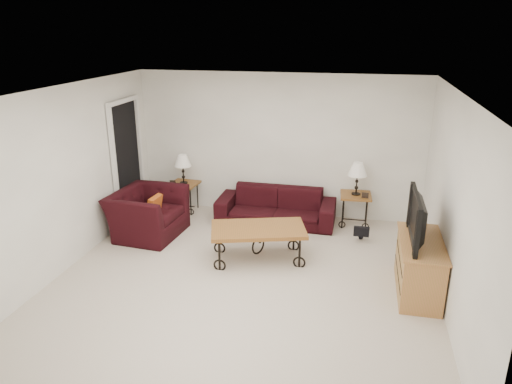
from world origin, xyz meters
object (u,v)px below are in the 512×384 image
Objects in this scene: backpack at (362,226)px; sofa at (276,206)px; television at (423,219)px; armchair at (148,213)px; side_table_left at (184,197)px; tv_stand at (419,267)px; lamp_right at (357,179)px; side_table_right at (355,210)px; coffee_table at (258,244)px; lamp_left at (183,169)px.

sofa is at bearing 160.50° from backpack.
armchair is at bearing -102.45° from television.
tv_stand is at bearing -27.53° from side_table_left.
lamp_right reaches higher than armchair.
side_table_left is 0.96× the size of side_table_right.
tv_stand is (0.84, -2.04, -0.48)m from lamp_right.
side_table_right is 2.09m from coffee_table.
lamp_left is at bearing -4.84° from armchair.
tv_stand is at bearing -40.53° from sofa.
armchair is 4.20m from tv_stand.
lamp_left reaches higher than side_table_right.
lamp_left is 3.29m from backpack.
side_table_left is 0.47× the size of armchair.
side_table_left is at bearing 174.08° from sofa.
lamp_right is 1.16× the size of backpack.
side_table_right is at bearing 0.00° from side_table_left.
side_table_left is at bearing 165.71° from backpack.
side_table_left reaches higher than coffee_table.
lamp_right reaches higher than backpack.
television is at bearing -97.58° from armchair.
television is 1.78m from backpack.
lamp_left is 0.96× the size of lamp_right.
tv_stand is (2.17, -1.86, 0.06)m from sofa.
sofa is 2.16m from armchair.
lamp_left is at bearing 180.00° from side_table_right.
side_table_left is 4.41m from tv_stand.
side_table_left is at bearing -117.65° from television.
lamp_left reaches higher than armchair.
side_table_right is at bearing 98.33° from backpack.
lamp_left is at bearing 152.47° from tv_stand.
lamp_left is 0.40× the size of coffee_table.
backpack is (3.19, -0.59, -0.56)m from lamp_left.
side_table_right is 0.55m from lamp_right.
television reaches higher than armchair.
lamp_right is at bearing 0.00° from lamp_left.
side_table_right is at bearing 50.48° from coffee_table.
tv_stand is at bearing -11.14° from coffee_table.
lamp_right is 0.47× the size of tv_stand.
side_table_left is (-1.74, 0.18, -0.03)m from sofa.
sofa is 3.64× the size of lamp_right.
lamp_right is at bearing 98.33° from backpack.
coffee_table is 1.27× the size of television.
side_table_left is 0.40× the size of coffee_table.
lamp_left is (-3.07, 0.00, 0.52)m from side_table_right.
lamp_left is 2.43m from coffee_table.
side_table_left is 0.53m from lamp_left.
side_table_right is 3.11m from lamp_left.
television is (2.15, -0.43, 0.76)m from coffee_table.
television reaches higher than side_table_right.
tv_stand is (2.17, -0.43, 0.10)m from coffee_table.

